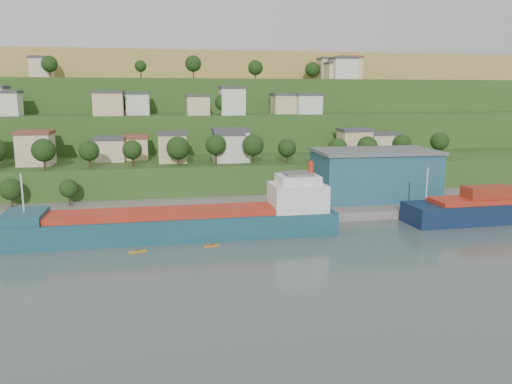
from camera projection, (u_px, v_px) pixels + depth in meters
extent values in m
plane|color=#43514A|center=(233.00, 248.00, 95.34)|extent=(500.00, 500.00, 0.00)
cube|color=slate|center=(296.00, 211.00, 126.00)|extent=(220.00, 26.00, 4.00)
cube|color=#284719|center=(207.00, 193.00, 149.37)|extent=(260.00, 32.00, 20.00)
cube|color=#284719|center=(199.00, 177.00, 178.31)|extent=(280.00, 32.00, 44.00)
cube|color=#284719|center=(194.00, 166.00, 207.25)|extent=(300.00, 32.00, 70.00)
cube|color=olive|center=(185.00, 148.00, 278.63)|extent=(360.00, 120.00, 96.00)
cube|color=#D7BE8B|center=(36.00, 148.00, 142.86)|extent=(8.45, 7.40, 7.97)
cube|color=#3F3F44|center=(34.00, 132.00, 142.01)|extent=(9.05, 8.00, 0.90)
cube|color=beige|center=(36.00, 150.00, 135.26)|extent=(8.66, 8.73, 8.44)
cube|color=brown|center=(34.00, 132.00, 134.37)|extent=(9.26, 9.33, 0.90)
cube|color=beige|center=(110.00, 150.00, 143.69)|extent=(7.94, 7.92, 6.20)
cube|color=#3F3F44|center=(110.00, 138.00, 143.02)|extent=(8.54, 8.52, 0.90)
cube|color=#D7BE8B|center=(136.00, 149.00, 147.73)|extent=(7.12, 7.35, 6.23)
cube|color=brown|center=(135.00, 137.00, 147.05)|extent=(7.72, 7.95, 0.90)
cube|color=#D7BE8B|center=(172.00, 148.00, 141.50)|extent=(7.74, 8.37, 7.77)
cube|color=#3F3F44|center=(172.00, 133.00, 140.68)|extent=(8.34, 8.97, 0.90)
cube|color=silver|center=(228.00, 148.00, 142.28)|extent=(7.94, 8.01, 7.65)
cube|color=#3F3F44|center=(228.00, 133.00, 141.47)|extent=(8.54, 8.61, 0.90)
cube|color=silver|center=(231.00, 146.00, 143.06)|extent=(9.88, 8.89, 8.56)
cube|color=#3F3F44|center=(230.00, 130.00, 142.16)|extent=(10.48, 9.49, 0.90)
cube|color=#D7BE8B|center=(354.00, 143.00, 160.81)|extent=(9.52, 7.68, 7.35)
cube|color=#3F3F44|center=(355.00, 130.00, 160.03)|extent=(10.12, 8.28, 0.90)
cube|color=beige|center=(382.00, 144.00, 163.08)|extent=(9.04, 7.86, 6.11)
cube|color=#3F3F44|center=(383.00, 133.00, 162.41)|extent=(9.64, 8.46, 0.90)
cube|color=silver|center=(9.00, 105.00, 164.28)|extent=(7.10, 7.12, 7.40)
cube|color=#3F3F44|center=(8.00, 92.00, 163.50)|extent=(7.70, 7.72, 0.90)
cube|color=#D7BE8B|center=(109.00, 105.00, 166.69)|extent=(9.55, 8.02, 7.37)
cube|color=#3F3F44|center=(108.00, 92.00, 165.90)|extent=(10.15, 8.62, 0.90)
cube|color=silver|center=(138.00, 105.00, 173.52)|extent=(7.83, 8.79, 7.02)
cube|color=#3F3F44|center=(137.00, 93.00, 172.76)|extent=(8.43, 9.39, 0.90)
cube|color=beige|center=(198.00, 106.00, 171.82)|extent=(7.55, 7.99, 6.20)
cube|color=#3F3F44|center=(198.00, 96.00, 171.15)|extent=(8.15, 8.59, 0.90)
cube|color=silver|center=(232.00, 102.00, 171.63)|extent=(8.12, 7.28, 8.87)
cube|color=#3F3F44|center=(232.00, 88.00, 170.70)|extent=(8.72, 7.88, 0.90)
cube|color=#D7BE8B|center=(284.00, 105.00, 183.91)|extent=(8.49, 8.97, 6.63)
cube|color=#3F3F44|center=(284.00, 94.00, 183.20)|extent=(9.09, 9.57, 0.90)
cube|color=silver|center=(308.00, 105.00, 181.20)|extent=(8.92, 7.22, 6.60)
cube|color=#3F3F44|center=(308.00, 94.00, 180.49)|extent=(9.52, 7.82, 0.90)
cube|color=beige|center=(42.00, 69.00, 192.42)|extent=(7.72, 7.66, 7.61)
cube|color=#3F3F44|center=(41.00, 57.00, 191.61)|extent=(8.32, 8.26, 0.90)
cube|color=#D7BE8B|center=(328.00, 70.00, 215.55)|extent=(7.99, 7.37, 8.83)
cube|color=#3F3F44|center=(329.00, 59.00, 214.63)|extent=(8.59, 7.97, 0.90)
cube|color=#D7BE8B|center=(337.00, 72.00, 208.18)|extent=(8.71, 7.19, 6.48)
cube|color=#3F3F44|center=(337.00, 63.00, 207.48)|extent=(9.31, 7.79, 0.90)
cube|color=silver|center=(343.00, 70.00, 206.04)|extent=(9.44, 8.84, 8.25)
cube|color=#3F3F44|center=(343.00, 58.00, 205.18)|extent=(10.04, 9.44, 0.90)
cube|color=#D7BE8B|center=(349.00, 69.00, 206.28)|extent=(9.12, 7.32, 8.70)
cube|color=brown|center=(350.00, 57.00, 205.37)|extent=(9.72, 7.92, 0.90)
cube|color=beige|center=(345.00, 72.00, 214.58)|extent=(8.33, 7.63, 7.26)
cube|color=#3F3F44|center=(345.00, 62.00, 213.81)|extent=(8.93, 8.23, 0.90)
cylinder|color=#382619|center=(45.00, 163.00, 126.06)|extent=(0.50, 0.50, 3.47)
sphere|color=black|center=(43.00, 150.00, 125.42)|extent=(5.92, 5.92, 5.92)
cylinder|color=#382619|center=(90.00, 162.00, 128.83)|extent=(0.50, 0.50, 3.23)
sphere|color=black|center=(89.00, 151.00, 128.25)|extent=(5.23, 5.23, 5.23)
cylinder|color=#382619|center=(133.00, 161.00, 133.15)|extent=(0.50, 0.50, 2.99)
sphere|color=black|center=(132.00, 150.00, 132.59)|extent=(5.18, 5.18, 5.18)
cylinder|color=#382619|center=(178.00, 160.00, 135.42)|extent=(0.50, 0.50, 2.95)
sphere|color=black|center=(178.00, 148.00, 134.81)|extent=(6.27, 6.27, 6.27)
cylinder|color=#382619|center=(216.00, 157.00, 137.12)|extent=(0.50, 0.50, 3.81)
sphere|color=black|center=(216.00, 145.00, 136.46)|extent=(5.72, 5.72, 5.72)
cylinder|color=#382619|center=(253.00, 158.00, 137.52)|extent=(0.50, 0.50, 3.60)
sphere|color=black|center=(253.00, 145.00, 136.87)|extent=(5.93, 5.93, 5.93)
cylinder|color=#382619|center=(287.00, 158.00, 140.34)|extent=(0.50, 0.50, 2.74)
sphere|color=black|center=(287.00, 148.00, 139.81)|extent=(5.18, 5.18, 5.18)
cylinder|color=#382619|center=(337.00, 158.00, 140.66)|extent=(0.50, 0.50, 2.75)
sphere|color=black|center=(338.00, 148.00, 140.12)|extent=(5.39, 5.39, 5.39)
cylinder|color=#382619|center=(367.00, 157.00, 142.12)|extent=(0.50, 0.50, 2.74)
sphere|color=black|center=(367.00, 147.00, 141.55)|extent=(5.91, 5.91, 5.91)
cylinder|color=#382619|center=(401.00, 154.00, 147.03)|extent=(0.50, 0.50, 3.15)
sphere|color=black|center=(402.00, 144.00, 146.44)|extent=(5.53, 5.53, 5.53)
cylinder|color=#382619|center=(439.00, 153.00, 148.89)|extent=(0.50, 0.50, 3.72)
sphere|color=black|center=(440.00, 141.00, 148.26)|extent=(5.43, 5.43, 5.43)
cylinder|color=#382619|center=(235.00, 110.00, 171.35)|extent=(0.50, 0.50, 3.60)
sphere|color=black|center=(235.00, 101.00, 170.77)|extent=(4.54, 4.54, 4.54)
cylinder|color=#382619|center=(123.00, 111.00, 173.91)|extent=(0.50, 0.50, 2.80)
sphere|color=black|center=(122.00, 103.00, 173.39)|extent=(4.86, 4.86, 4.86)
cylinder|color=#382619|center=(312.00, 77.00, 215.11)|extent=(0.50, 0.50, 2.94)
sphere|color=black|center=(312.00, 69.00, 214.50)|extent=(6.34, 6.34, 6.34)
cylinder|color=#382619|center=(255.00, 76.00, 199.00)|extent=(0.50, 0.50, 2.92)
sphere|color=black|center=(255.00, 68.00, 198.41)|extent=(5.94, 5.94, 5.94)
cylinder|color=#382619|center=(141.00, 74.00, 194.60)|extent=(0.50, 0.50, 3.69)
sphere|color=black|center=(141.00, 66.00, 194.01)|extent=(4.57, 4.57, 4.57)
cylinder|color=#382619|center=(50.00, 73.00, 186.30)|extent=(0.50, 0.50, 3.56)
sphere|color=black|center=(49.00, 64.00, 185.65)|extent=(6.01, 6.01, 6.01)
cylinder|color=#382619|center=(223.00, 111.00, 170.85)|extent=(0.50, 0.50, 2.73)
sphere|color=black|center=(223.00, 103.00, 170.29)|extent=(5.68, 5.68, 5.68)
cylinder|color=#382619|center=(193.00, 74.00, 192.73)|extent=(0.50, 0.50, 4.04)
sphere|color=black|center=(193.00, 64.00, 192.02)|extent=(6.24, 6.24, 6.24)
cube|color=#133D4A|center=(178.00, 231.00, 102.19)|extent=(65.78, 10.72, 6.57)
cube|color=#B22917|center=(168.00, 213.00, 101.11)|extent=(48.87, 8.74, 1.13)
cube|color=#133D4A|center=(24.00, 217.00, 96.07)|extent=(7.57, 10.37, 1.88)
cube|color=silver|center=(298.00, 197.00, 105.65)|extent=(11.32, 9.46, 5.63)
cube|color=silver|center=(298.00, 179.00, 104.94)|extent=(8.49, 7.56, 1.88)
cube|color=#595B5E|center=(298.00, 174.00, 104.71)|extent=(5.67, 5.67, 0.56)
cylinder|color=#B22917|center=(311.00, 168.00, 105.01)|extent=(1.13, 1.13, 2.82)
cylinder|color=silver|center=(22.00, 193.00, 95.18)|extent=(0.34, 0.34, 7.51)
cube|color=silver|center=(41.00, 226.00, 96.98)|extent=(13.21, 10.69, 0.23)
cylinder|color=silver|center=(427.00, 183.00, 111.63)|extent=(0.32, 0.32, 6.90)
cube|color=maroon|center=(489.00, 192.00, 115.00)|extent=(11.94, 5.22, 2.56)
cube|color=#1F585E|center=(374.00, 175.00, 131.13)|extent=(30.53, 18.91, 12.00)
cube|color=#595B5E|center=(375.00, 151.00, 129.92)|extent=(31.56, 19.94, 0.80)
cube|color=#CE6212|center=(212.00, 246.00, 96.22)|extent=(3.12, 0.63, 0.23)
sphere|color=#3F3F44|center=(212.00, 244.00, 96.15)|extent=(0.54, 0.54, 0.54)
cube|color=#C48B17|center=(137.00, 252.00, 92.55)|extent=(3.39, 1.66, 0.25)
sphere|color=#3F3F44|center=(137.00, 249.00, 92.47)|extent=(0.59, 0.59, 0.59)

